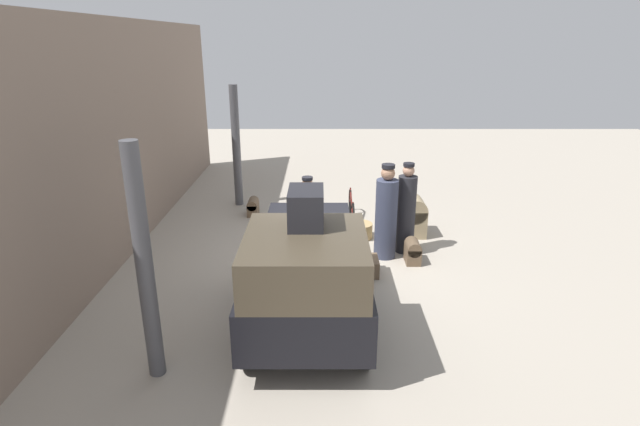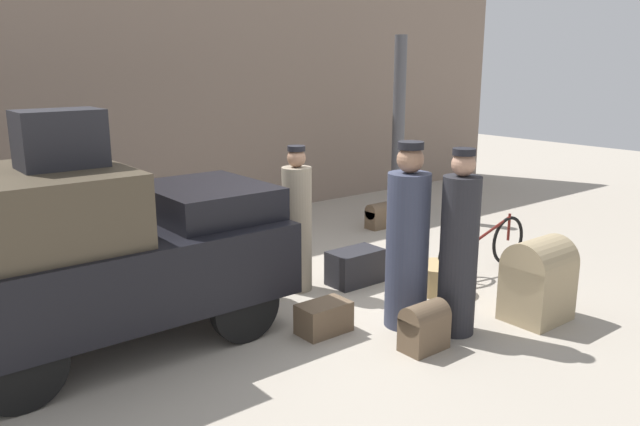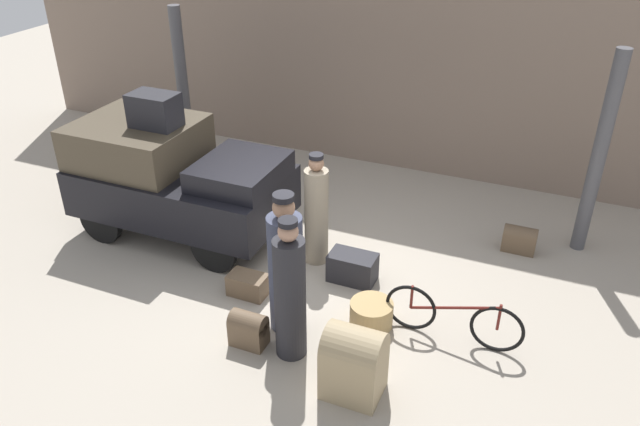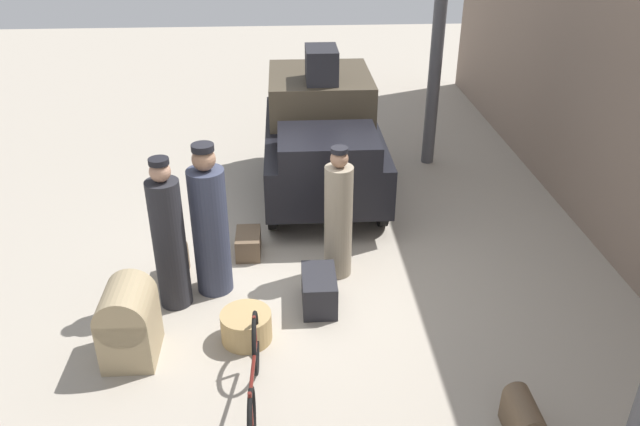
# 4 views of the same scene
# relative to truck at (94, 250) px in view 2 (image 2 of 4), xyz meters

# --- Properties ---
(ground_plane) EXTENTS (30.00, 30.00, 0.00)m
(ground_plane) POSITION_rel_truck_xyz_m (2.32, -0.39, -0.95)
(ground_plane) COLOR #A89E8E
(station_building_facade) EXTENTS (16.00, 0.15, 4.50)m
(station_building_facade) POSITION_rel_truck_xyz_m (2.32, 3.69, 1.30)
(station_building_facade) COLOR gray
(station_building_facade) RESTS_ON ground
(canopy_pillar_right) EXTENTS (0.21, 0.21, 3.06)m
(canopy_pillar_right) POSITION_rel_truck_xyz_m (5.91, 1.93, 0.58)
(canopy_pillar_right) COLOR #4C4C51
(canopy_pillar_right) RESTS_ON ground
(truck) EXTENTS (3.24, 1.72, 1.74)m
(truck) POSITION_rel_truck_xyz_m (0.00, 0.00, 0.00)
(truck) COLOR black
(truck) RESTS_ON ground
(bicycle) EXTENTS (1.71, 0.04, 0.69)m
(bicycle) POSITION_rel_truck_xyz_m (4.59, -0.93, -0.61)
(bicycle) COLOR black
(bicycle) RESTS_ON ground
(wicker_basket) EXTENTS (0.55, 0.55, 0.33)m
(wicker_basket) POSITION_rel_truck_xyz_m (3.59, -1.05, -0.78)
(wicker_basket) COLOR tan
(wicker_basket) RESTS_ON ground
(porter_with_bicycle) EXTENTS (0.37, 0.37, 1.85)m
(porter_with_bicycle) POSITION_rel_truck_xyz_m (2.87, -1.90, -0.10)
(porter_with_bicycle) COLOR #232328
(porter_with_bicycle) RESTS_ON ground
(porter_carrying_trunk) EXTENTS (0.43, 0.43, 1.89)m
(porter_carrying_trunk) POSITION_rel_truck_xyz_m (2.61, -1.47, -0.09)
(porter_carrying_trunk) COLOR #33384C
(porter_carrying_trunk) RESTS_ON ground
(porter_standing_middle) EXTENTS (0.34, 0.34, 1.71)m
(porter_standing_middle) POSITION_rel_truck_xyz_m (2.36, 0.05, -0.16)
(porter_standing_middle) COLOR gray
(porter_standing_middle) RESTS_ON ground
(suitcase_tan_flat) EXTENTS (0.66, 0.39, 0.42)m
(suitcase_tan_flat) POSITION_rel_truck_xyz_m (3.03, -0.23, -0.74)
(suitcase_tan_flat) COLOR #232328
(suitcase_tan_flat) RESTS_ON ground
(suitcase_black_upright) EXTENTS (0.49, 0.25, 0.42)m
(suitcase_black_upright) POSITION_rel_truck_xyz_m (5.09, 1.46, -0.73)
(suitcase_black_upright) COLOR brown
(suitcase_black_upright) RESTS_ON ground
(trunk_umber_medium) EXTENTS (0.52, 0.32, 0.31)m
(trunk_umber_medium) POSITION_rel_truck_xyz_m (1.84, -1.10, -0.79)
(trunk_umber_medium) COLOR brown
(trunk_umber_medium) RESTS_ON ground
(suitcase_small_leather) EXTENTS (0.44, 0.28, 0.46)m
(suitcase_small_leather) POSITION_rel_truck_xyz_m (2.34, -1.98, -0.71)
(suitcase_small_leather) COLOR brown
(suitcase_small_leather) RESTS_ON ground
(trunk_barrel_dark) EXTENTS (0.64, 0.53, 0.87)m
(trunk_barrel_dark) POSITION_rel_truck_xyz_m (3.78, -2.23, -0.50)
(trunk_barrel_dark) COLOR #9E8966
(trunk_barrel_dark) RESTS_ON ground
(trunk_on_truck_roof) EXTENTS (0.70, 0.47, 0.50)m
(trunk_on_truck_roof) POSITION_rel_truck_xyz_m (-0.20, 0.00, 1.04)
(trunk_on_truck_roof) COLOR #232328
(trunk_on_truck_roof) RESTS_ON truck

